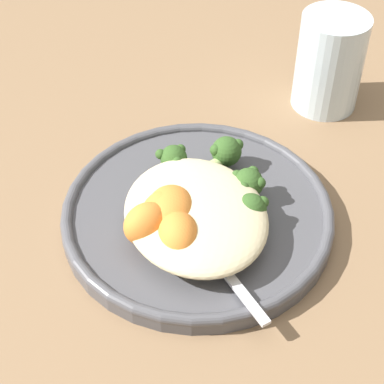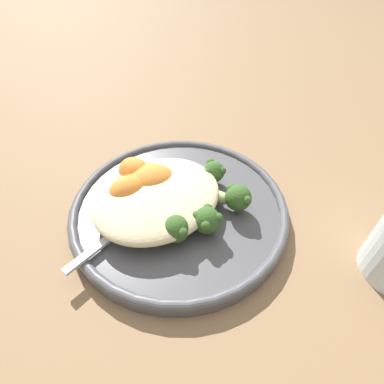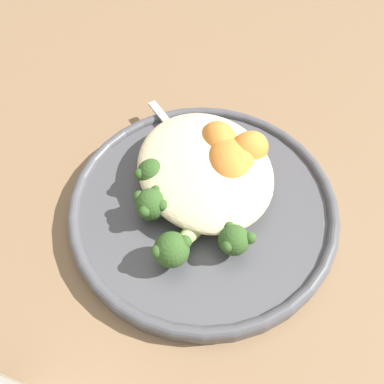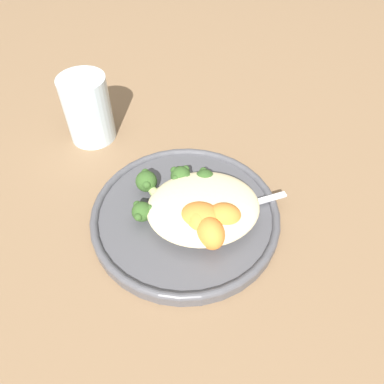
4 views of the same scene
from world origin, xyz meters
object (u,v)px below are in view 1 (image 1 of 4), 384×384
(broccoli_stalk_2, at_px, (212,165))
(sweet_potato_chunk_3, at_px, (178,235))
(quinoa_mound, at_px, (196,214))
(broccoli_stalk_1, at_px, (225,189))
(broccoli_stalk_0, at_px, (230,208))
(water_glass, at_px, (330,62))
(broccoli_stalk_3, at_px, (173,168))
(sweet_potato_chunk_2, at_px, (172,214))
(spoon, at_px, (216,258))
(sweet_potato_chunk_1, at_px, (165,209))
(sweet_potato_chunk_0, at_px, (147,224))
(plate, at_px, (197,214))

(broccoli_stalk_2, bearing_deg, sweet_potato_chunk_3, -157.38)
(quinoa_mound, bearing_deg, broccoli_stalk_1, -58.32)
(broccoli_stalk_0, height_order, water_glass, water_glass)
(broccoli_stalk_3, xyz_separation_m, sweet_potato_chunk_3, (-0.10, 0.03, 0.01))
(broccoli_stalk_1, distance_m, broccoli_stalk_3, 0.06)
(sweet_potato_chunk_2, bearing_deg, spoon, -154.56)
(sweet_potato_chunk_1, xyz_separation_m, spoon, (-0.06, -0.03, -0.02))
(sweet_potato_chunk_0, xyz_separation_m, water_glass, (0.16, -0.28, 0.02))
(broccoli_stalk_0, distance_m, water_glass, 0.25)
(sweet_potato_chunk_0, bearing_deg, broccoli_stalk_2, -54.81)
(broccoli_stalk_0, bearing_deg, broccoli_stalk_1, 109.61)
(sweet_potato_chunk_2, bearing_deg, broccoli_stalk_3, -19.44)
(broccoli_stalk_2, bearing_deg, broccoli_stalk_1, -121.55)
(sweet_potato_chunk_1, distance_m, water_glass, 0.30)
(sweet_potato_chunk_2, bearing_deg, broccoli_stalk_1, -71.95)
(sweet_potato_chunk_1, bearing_deg, water_glass, -59.93)
(broccoli_stalk_2, height_order, sweet_potato_chunk_1, sweet_potato_chunk_1)
(broccoli_stalk_2, bearing_deg, sweet_potato_chunk_1, -173.06)
(quinoa_mound, xyz_separation_m, broccoli_stalk_3, (0.07, -0.00, -0.00))
(water_glass, bearing_deg, broccoli_stalk_3, 110.89)
(sweet_potato_chunk_1, height_order, sweet_potato_chunk_3, same)
(sweet_potato_chunk_3, relative_size, spoon, 0.43)
(broccoli_stalk_1, height_order, sweet_potato_chunk_0, sweet_potato_chunk_0)
(water_glass, bearing_deg, quinoa_mound, 125.07)
(sweet_potato_chunk_0, xyz_separation_m, sweet_potato_chunk_1, (0.01, -0.02, -0.00))
(broccoli_stalk_0, distance_m, sweet_potato_chunk_1, 0.06)
(broccoli_stalk_0, bearing_deg, sweet_potato_chunk_0, -148.94)
(quinoa_mound, height_order, sweet_potato_chunk_2, sweet_potato_chunk_2)
(plate, relative_size, sweet_potato_chunk_2, 4.53)
(sweet_potato_chunk_0, xyz_separation_m, sweet_potato_chunk_2, (0.00, -0.03, -0.00))
(plate, relative_size, broccoli_stalk_1, 2.24)
(sweet_potato_chunk_3, bearing_deg, broccoli_stalk_3, -15.76)
(plate, bearing_deg, sweet_potato_chunk_0, 112.41)
(broccoli_stalk_3, xyz_separation_m, sweet_potato_chunk_0, (-0.07, 0.05, 0.01))
(broccoli_stalk_0, relative_size, broccoli_stalk_2, 0.97)
(broccoli_stalk_0, distance_m, spoon, 0.06)
(broccoli_stalk_1, distance_m, sweet_potato_chunk_0, 0.09)
(sweet_potato_chunk_1, distance_m, sweet_potato_chunk_3, 0.04)
(sweet_potato_chunk_0, relative_size, spoon, 0.40)
(sweet_potato_chunk_1, relative_size, sweet_potato_chunk_3, 0.89)
(plate, distance_m, broccoli_stalk_2, 0.06)
(sweet_potato_chunk_3, height_order, spoon, sweet_potato_chunk_3)
(spoon, bearing_deg, broccoli_stalk_0, 134.82)
(spoon, bearing_deg, sweet_potato_chunk_3, -142.24)
(broccoli_stalk_2, xyz_separation_m, broccoli_stalk_3, (0.01, 0.04, -0.00))
(sweet_potato_chunk_3, bearing_deg, broccoli_stalk_0, -70.01)
(quinoa_mound, distance_m, broccoli_stalk_0, 0.04)
(broccoli_stalk_1, distance_m, sweet_potato_chunk_3, 0.08)
(sweet_potato_chunk_0, distance_m, sweet_potato_chunk_1, 0.03)
(broccoli_stalk_0, xyz_separation_m, sweet_potato_chunk_2, (0.01, 0.06, 0.01))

